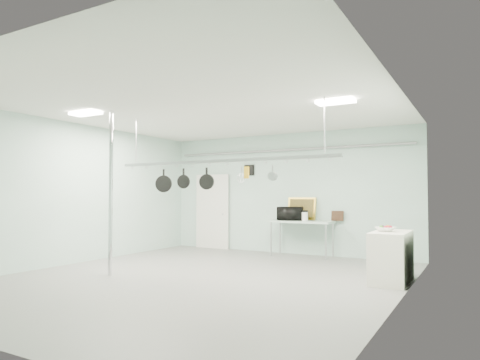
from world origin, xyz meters
The scene contains 25 objects.
floor centered at (0.00, 0.00, 0.00)m, with size 8.00×8.00×0.00m, color gray.
ceiling centered at (0.00, 0.00, 3.19)m, with size 7.00×8.00×0.02m, color silver.
back_wall centered at (0.00, 3.99, 1.60)m, with size 7.00×0.02×3.20m, color silver.
right_wall centered at (3.49, 0.00, 1.60)m, with size 0.02×8.00×3.20m, color silver.
door centered at (-2.30, 3.94, 1.05)m, with size 1.10×0.10×2.20m, color silver.
wall_vent centered at (-1.10, 3.97, 2.25)m, with size 0.30×0.04×0.30m, color black.
conduit_pipe centered at (0.00, 3.90, 2.75)m, with size 0.07×0.07×6.60m, color gray.
chrome_pole centered at (-1.70, -0.60, 1.60)m, with size 0.08×0.08×3.20m, color silver.
prep_table centered at (0.60, 3.60, 0.83)m, with size 1.60×0.70×0.91m.
side_cabinet centered at (3.15, 1.40, 0.45)m, with size 0.60×1.20×0.90m, color white.
pot_rack centered at (0.20, 0.30, 2.23)m, with size 4.80×0.06×1.00m.
light_panel_left centered at (-2.20, -0.80, 3.16)m, with size 0.65×0.30×0.05m, color white.
light_panel_right centered at (2.40, 0.60, 3.16)m, with size 0.65×0.30×0.05m, color white.
microwave centered at (0.30, 3.57, 1.08)m, with size 0.62×0.42×0.34m, color black.
coffee_canister centered at (0.71, 3.52, 1.02)m, with size 0.16×0.16×0.22m, color white.
painting_large centered at (0.49, 3.90, 1.20)m, with size 0.78×0.05×0.58m, color gold.
painting_small centered at (1.43, 3.90, 1.03)m, with size 0.30×0.04×0.25m, color #321E11.
fruit_bowl centered at (3.06, 1.36, 0.94)m, with size 0.33×0.33×0.08m, color white.
skillet_left centered at (-1.13, 0.30, 1.85)m, with size 0.35×0.06×0.47m, color black, non-canonical shape.
skillet_mid centered at (-0.62, 0.30, 1.89)m, with size 0.27×0.06×0.39m, color black, non-canonical shape.
skillet_right centered at (-0.07, 0.30, 1.88)m, with size 0.30×0.06×0.41m, color black, non-canonical shape.
whisk centered at (0.71, 0.30, 1.94)m, with size 0.17×0.17×0.30m, color silver, non-canonical shape.
grater centered at (0.81, 0.30, 1.97)m, with size 0.10×0.02×0.24m, color gold, non-canonical shape.
saucepan centered at (1.34, 0.30, 1.94)m, with size 0.16×0.09×0.28m, color #ADADB2, non-canonical shape.
fruit_cluster centered at (3.06, 1.36, 0.98)m, with size 0.24×0.24×0.09m, color #B01024, non-canonical shape.
Camera 1 is at (4.56, -6.58, 1.55)m, focal length 32.00 mm.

